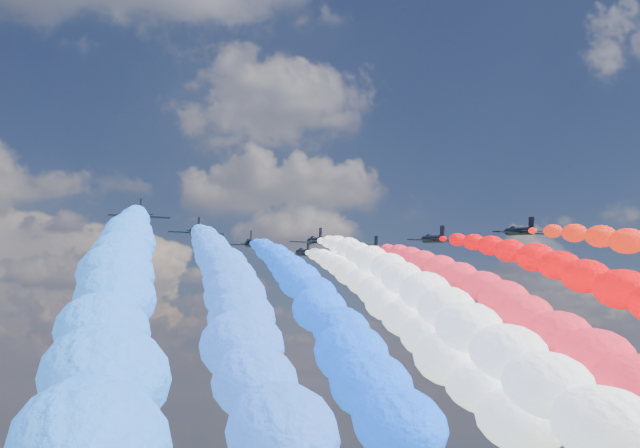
{
  "coord_description": "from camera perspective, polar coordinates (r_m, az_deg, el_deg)",
  "views": [
    {
      "loc": [
        -27.91,
        -137.95,
        82.72
      ],
      "look_at": [
        0.0,
        4.0,
        111.3
      ],
      "focal_mm": 48.54,
      "sensor_mm": 36.0,
      "label": 1
    }
  ],
  "objects": [
    {
      "name": "trail_2",
      "position": [
        104.39,
        -1.67,
        -4.63
      ],
      "size": [
        6.13,
        96.03,
        33.87
      ],
      "primitive_type": null,
      "color": "#0F4FFF"
    },
    {
      "name": "jet_1",
      "position": [
        144.86,
        -8.22,
        -0.49
      ],
      "size": [
        9.78,
        12.9,
        4.58
      ],
      "primitive_type": null,
      "rotation": [
        0.16,
        0.0,
        0.06
      ],
      "color": "black"
    },
    {
      "name": "jet_2",
      "position": [
        155.53,
        -4.68,
        -1.3
      ],
      "size": [
        9.69,
        12.84,
        4.58
      ],
      "primitive_type": null,
      "rotation": [
        0.16,
        0.0,
        -0.06
      ],
      "color": "black"
    },
    {
      "name": "jet_5",
      "position": [
        160.26,
        3.29,
        -1.61
      ],
      "size": [
        9.36,
        12.61,
        4.58
      ],
      "primitive_type": null,
      "rotation": [
        0.16,
        0.0,
        0.03
      ],
      "color": "black"
    },
    {
      "name": "jet_6",
      "position": [
        151.74,
        7.47,
        -0.99
      ],
      "size": [
        9.59,
        12.77,
        4.58
      ],
      "primitive_type": null,
      "rotation": [
        0.16,
        0.0,
        0.05
      ],
      "color": "black"
    },
    {
      "name": "jet_4",
      "position": [
        164.95,
        -1.11,
        -1.9
      ],
      "size": [
        9.44,
        12.66,
        4.58
      ],
      "primitive_type": null,
      "rotation": [
        0.16,
        0.0,
        0.04
      ],
      "color": "black"
    },
    {
      "name": "jet_0",
      "position": [
        133.02,
        -11.84,
        0.59
      ],
      "size": [
        9.65,
        12.81,
        4.58
      ],
      "primitive_type": null,
      "rotation": [
        0.16,
        0.0,
        0.05
      ],
      "color": "black"
    },
    {
      "name": "trail_1",
      "position": [
        93.25,
        -6.82,
        -3.77
      ],
      "size": [
        6.13,
        96.03,
        33.87
      ],
      "primitive_type": null,
      "color": "blue"
    },
    {
      "name": "trail_6",
      "position": [
        103.97,
        16.46,
        -4.16
      ],
      "size": [
        6.13,
        96.03,
        33.87
      ],
      "primitive_type": null,
      "color": "#ED060B"
    },
    {
      "name": "trail_5",
      "position": [
        110.97,
        9.81,
        -4.86
      ],
      "size": [
        6.13,
        96.03,
        33.87
      ],
      "primitive_type": null,
      "color": "red"
    },
    {
      "name": "jet_3",
      "position": [
        152.45,
        -0.32,
        -1.13
      ],
      "size": [
        9.26,
        12.53,
        4.58
      ],
      "primitive_type": null,
      "rotation": [
        0.16,
        0.0,
        0.02
      ],
      "color": "black"
    },
    {
      "name": "jet_7",
      "position": [
        147.05,
        13.0,
        -0.47
      ],
      "size": [
        9.71,
        12.85,
        4.58
      ],
      "primitive_type": null,
      "rotation": [
        0.16,
        0.0,
        0.06
      ],
      "color": "black"
    },
    {
      "name": "trail_4",
      "position": [
        114.51,
        3.25,
        -5.2
      ],
      "size": [
        6.13,
        96.03,
        33.87
      ],
      "primitive_type": null,
      "color": "white"
    },
    {
      "name": "trail_3",
      "position": [
        102.14,
        4.96,
        -4.45
      ],
      "size": [
        6.13,
        96.03,
        33.87
      ],
      "primitive_type": null,
      "color": "white"
    },
    {
      "name": "trail_0",
      "position": [
        81.23,
        -12.56,
        -2.49
      ],
      "size": [
        6.13,
        96.03,
        33.87
      ],
      "primitive_type": null,
      "color": "blue"
    }
  ]
}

